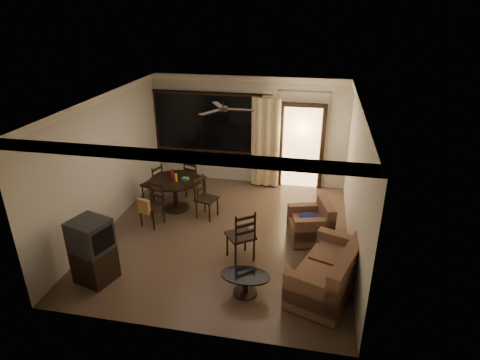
% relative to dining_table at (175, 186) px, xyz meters
% --- Properties ---
extents(ground, '(5.50, 5.50, 0.00)m').
position_rel_dining_table_xyz_m(ground, '(1.37, -0.89, -0.58)').
color(ground, '#7F6651').
rests_on(ground, ground).
extents(room_shell, '(5.50, 6.70, 5.50)m').
position_rel_dining_table_xyz_m(room_shell, '(1.97, 0.88, 1.25)').
color(room_shell, beige).
rests_on(room_shell, ground).
extents(dining_table, '(1.18, 1.18, 0.95)m').
position_rel_dining_table_xyz_m(dining_table, '(0.00, 0.00, 0.00)').
color(dining_table, black).
rests_on(dining_table, ground).
extents(dining_chair_west, '(0.52, 0.52, 0.95)m').
position_rel_dining_table_xyz_m(dining_chair_west, '(-0.66, 0.24, -0.30)').
color(dining_chair_west, black).
rests_on(dining_chair_west, ground).
extents(dining_chair_east, '(0.52, 0.52, 0.95)m').
position_rel_dining_table_xyz_m(dining_chair_east, '(0.80, -0.25, -0.30)').
color(dining_chair_east, black).
rests_on(dining_chair_east, ground).
extents(dining_chair_south, '(0.52, 0.56, 0.95)m').
position_rel_dining_table_xyz_m(dining_chair_south, '(-0.25, -0.82, -0.27)').
color(dining_chair_south, black).
rests_on(dining_chair_south, ground).
extents(dining_chair_north, '(0.52, 0.52, 0.95)m').
position_rel_dining_table_xyz_m(dining_chair_north, '(0.23, 0.75, -0.30)').
color(dining_chair_north, black).
rests_on(dining_chair_north, ground).
extents(tv_cabinet, '(0.73, 0.69, 1.16)m').
position_rel_dining_table_xyz_m(tv_cabinet, '(-0.48, -2.76, 0.00)').
color(tv_cabinet, black).
rests_on(tv_cabinet, ground).
extents(sofa, '(1.36, 1.83, 0.87)m').
position_rel_dining_table_xyz_m(sofa, '(3.48, -2.30, -0.23)').
color(sofa, '#4F2D25').
rests_on(sofa, ground).
extents(armchair, '(0.98, 0.98, 0.80)m').
position_rel_dining_table_xyz_m(armchair, '(3.14, -0.72, -0.25)').
color(armchair, '#4F2D25').
rests_on(armchair, ground).
extents(coffee_table, '(0.83, 0.50, 0.36)m').
position_rel_dining_table_xyz_m(coffee_table, '(2.12, -2.63, -0.34)').
color(coffee_table, black).
rests_on(coffee_table, ground).
extents(side_chair, '(0.65, 0.65, 1.04)m').
position_rel_dining_table_xyz_m(side_chair, '(1.86, -1.68, -0.27)').
color(side_chair, black).
rests_on(side_chair, ground).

